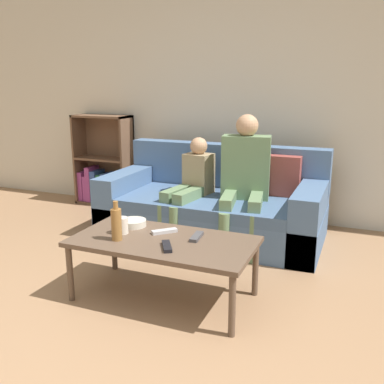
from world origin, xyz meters
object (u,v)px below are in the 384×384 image
couch (215,207)px  snack_bowl (133,223)px  bookshelf (105,172)px  cup_near (122,225)px  tv_remote_2 (197,237)px  person_child (190,184)px  coffee_table (163,245)px  tv_remote_0 (167,246)px  tv_remote_1 (165,231)px  person_adult (245,173)px  bottle (116,224)px

couch → snack_bowl: bearing=-100.7°
bookshelf → cup_near: 2.25m
bookshelf → snack_bowl: bookshelf is taller
tv_remote_2 → snack_bowl: bearing=168.0°
person_child → coffee_table: bearing=-66.9°
coffee_table → tv_remote_0: (0.08, -0.13, 0.05)m
person_child → tv_remote_2: size_ratio=5.16×
bookshelf → tv_remote_0: (1.72, -1.93, 0.05)m
tv_remote_1 → coffee_table: bearing=-22.4°
person_adult → tv_remote_2: size_ratio=6.41×
tv_remote_0 → tv_remote_2: 0.25m
couch → person_adult: 0.48m
couch → person_child: person_child is taller
snack_bowl → tv_remote_0: bearing=-35.7°
couch → tv_remote_1: 1.16m
couch → snack_bowl: size_ratio=10.94×
person_child → tv_remote_2: (0.47, -1.03, -0.08)m
person_child → cup_near: size_ratio=8.25×
person_child → person_adult: bearing=15.9°
snack_bowl → coffee_table: bearing=-27.0°
cup_near → bottle: bottle is taller
person_child → cup_near: (-0.02, -1.13, -0.04)m
couch → coffee_table: bearing=-85.6°
snack_bowl → bottle: size_ratio=0.70×
couch → snack_bowl: 1.14m
person_adult → snack_bowl: person_adult is taller
coffee_table → person_adult: size_ratio=1.04×
person_child → bottle: size_ratio=3.52×
coffee_table → tv_remote_2: tv_remote_2 is taller
couch → snack_bowl: (-0.21, -1.11, 0.16)m
couch → tv_remote_2: couch is taller
coffee_table → cup_near: bearing=-179.8°
coffee_table → person_child: person_child is taller
person_child → tv_remote_1: bearing=-67.9°
couch → person_child: bearing=-142.3°
tv_remote_1 → tv_remote_0: bearing=-15.9°
person_child → cup_near: person_child is taller
tv_remote_2 → coffee_table: bearing=-157.9°
tv_remote_0 → person_child: bearing=75.2°
couch → tv_remote_2: bearing=-76.3°
couch → person_child: 0.33m
cup_near → snack_bowl: size_ratio=0.61×
person_child → tv_remote_0: person_child is taller
bookshelf → cup_near: size_ratio=9.39×
coffee_table → snack_bowl: (-0.31, 0.16, 0.06)m
person_child → snack_bowl: bearing=-82.5°
couch → cup_near: bearing=-99.2°
tv_remote_1 → person_child: bearing=148.3°
snack_bowl → bookshelf: bearing=128.8°
tv_remote_0 → tv_remote_1: size_ratio=1.10×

